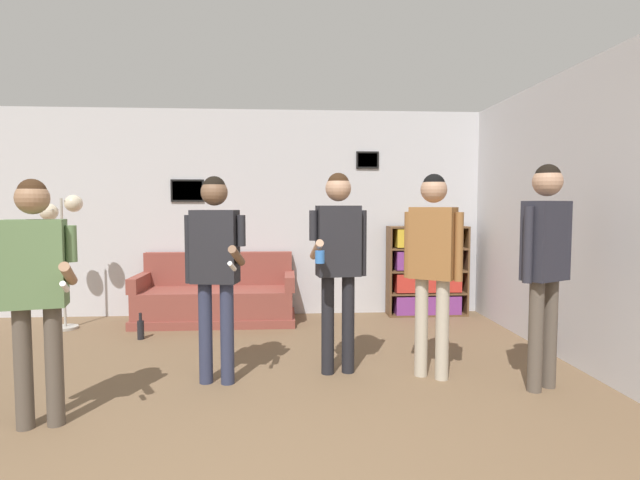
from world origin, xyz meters
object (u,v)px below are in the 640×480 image
drinking_cup (416,222)px  person_player_foreground_center (215,257)px  person_watcher_holding_cup (338,250)px  person_spectator_far_right (545,251)px  person_player_foreground_left (35,277)px  floor_lamp (62,226)px  couch (216,299)px  bookshelf (427,271)px  bottle_on_floor (141,329)px  person_spectator_near_bookshelf (433,253)px

drinking_cup → person_player_foreground_center: bearing=-133.4°
person_watcher_holding_cup → person_spectator_far_right: person_spectator_far_right is taller
person_player_foreground_left → person_watcher_holding_cup: bearing=24.2°
floor_lamp → person_spectator_far_right: bearing=-25.9°
couch → person_spectator_far_right: 3.91m
person_player_foreground_left → drinking_cup: 4.57m
person_spectator_far_right → floor_lamp: bearing=154.1°
bookshelf → drinking_cup: drinking_cup is taller
person_player_foreground_center → bottle_on_floor: person_player_foreground_center is taller
bottle_on_floor → drinking_cup: drinking_cup is taller
person_spectator_far_right → drinking_cup: person_spectator_far_right is taller
bookshelf → floor_lamp: (-4.45, -0.47, 0.63)m
bookshelf → person_watcher_holding_cup: person_watcher_holding_cup is taller
couch → person_spectator_near_bookshelf: (2.09, -2.18, 0.77)m
person_player_foreground_center → floor_lamp: bearing=136.4°
person_spectator_near_bookshelf → person_spectator_far_right: size_ratio=0.97×
bookshelf → person_watcher_holding_cup: (-1.41, -2.22, 0.48)m
person_player_foreground_left → person_spectator_near_bookshelf: size_ratio=0.95×
floor_lamp → bookshelf: bearing=6.0°
person_watcher_holding_cup → person_spectator_near_bookshelf: (0.77, -0.16, -0.01)m
bookshelf → bottle_on_floor: bearing=-163.9°
couch → person_player_foreground_left: 3.11m
bottle_on_floor → bookshelf: bearing=16.1°
floor_lamp → person_watcher_holding_cup: person_watcher_holding_cup is taller
bottle_on_floor → person_spectator_far_right: bearing=-25.5°
bottle_on_floor → floor_lamp: bearing=152.8°
drinking_cup → person_spectator_near_bookshelf: bearing=-101.4°
person_player_foreground_left → person_watcher_holding_cup: 2.25m
person_player_foreground_center → person_spectator_near_bookshelf: 1.79m
bookshelf → person_player_foreground_left: (-3.46, -3.14, 0.40)m
couch → floor_lamp: 1.98m
bookshelf → person_player_foreground_center: 3.44m
floor_lamp → person_player_foreground_center: (2.03, -1.94, -0.18)m
person_player_foreground_center → person_spectator_near_bookshelf: person_spectator_near_bookshelf is taller
bookshelf → person_player_foreground_left: bearing=-137.7°
person_spectator_near_bookshelf → bookshelf: bearing=75.1°
person_watcher_holding_cup → person_spectator_near_bookshelf: 0.79m
person_spectator_near_bookshelf → person_spectator_far_right: bearing=-22.2°
bookshelf → person_player_foreground_center: bearing=-135.2°
person_player_foreground_center → person_spectator_far_right: bearing=-6.7°
person_player_foreground_left → person_spectator_far_right: person_spectator_far_right is taller
person_spectator_near_bookshelf → bottle_on_floor: bearing=153.6°
couch → person_spectator_near_bookshelf: size_ratio=1.14×
person_player_foreground_left → bottle_on_floor: (0.02, 2.15, -0.88)m
bookshelf → person_spectator_near_bookshelf: 2.51m
bookshelf → person_spectator_far_right: bearing=-86.6°
person_player_foreground_center → person_watcher_holding_cup: (1.01, 0.18, 0.03)m
couch → person_player_foreground_left: size_ratio=1.20×
person_spectator_near_bookshelf → person_spectator_far_right: person_spectator_far_right is taller
person_player_foreground_center → drinking_cup: size_ratio=14.95×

